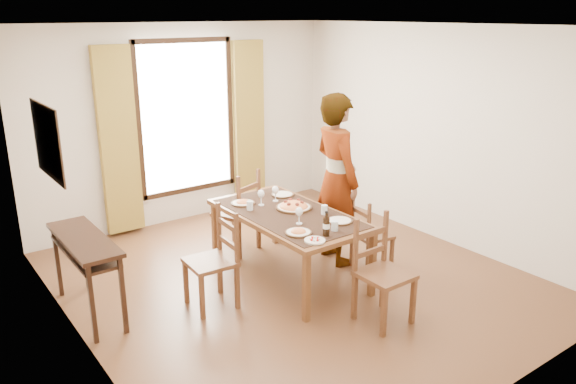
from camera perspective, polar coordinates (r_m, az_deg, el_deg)
ground at (r=6.29m, az=0.56°, el=-8.87°), size 5.00×5.00×0.00m
room_shell at (r=5.86m, az=-0.19°, el=5.19°), size 4.60×5.10×2.74m
console_table at (r=5.68m, az=-19.95°, el=-5.43°), size 0.38×1.20×0.80m
dining_table at (r=6.08m, az=0.04°, el=-2.66°), size 0.98×1.86×0.76m
chair_west at (r=5.63m, az=-7.56°, el=-7.07°), size 0.47×0.47×1.00m
chair_north at (r=6.86m, az=-5.07°, el=-2.24°), size 0.58×0.58×1.03m
chair_south at (r=5.39m, az=9.52°, el=-8.25°), size 0.45×0.45×1.02m
chair_east at (r=6.45m, az=8.33°, el=-4.45°), size 0.44×0.44×0.86m
man at (r=6.45m, az=4.94°, el=1.29°), size 0.88×0.70×1.99m
plate_sw at (r=5.49m, az=1.06°, el=-3.98°), size 0.27×0.27×0.05m
plate_se at (r=5.82m, az=5.27°, el=-2.78°), size 0.27×0.27×0.05m
plate_nw at (r=6.35m, az=-4.59°, el=-0.98°), size 0.27×0.27×0.05m
plate_ne at (r=6.62m, az=-0.56°, el=-0.13°), size 0.27×0.27×0.05m
pasta_platter at (r=6.17m, az=0.59°, el=-1.26°), size 0.40×0.40×0.10m
caprese_plate at (r=5.32m, az=2.74°, el=-4.82°), size 0.20×0.20×0.04m
wine_glass_a at (r=5.72m, az=1.14°, el=-2.40°), size 0.08×0.08×0.18m
wine_glass_b at (r=6.40m, az=-1.29°, el=-0.16°), size 0.08×0.08×0.18m
wine_glass_c at (r=6.27m, az=-2.75°, el=-0.55°), size 0.08×0.08×0.18m
tumbler_a at (r=6.01m, az=3.71°, el=-1.81°), size 0.07×0.07×0.10m
tumbler_b at (r=6.14m, az=-3.90°, el=-1.38°), size 0.07×0.07×0.10m
tumbler_c at (r=5.58m, az=4.76°, el=-3.44°), size 0.07×0.07×0.10m
wine_bottle at (r=5.42m, az=3.92°, el=-3.21°), size 0.07×0.07×0.25m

